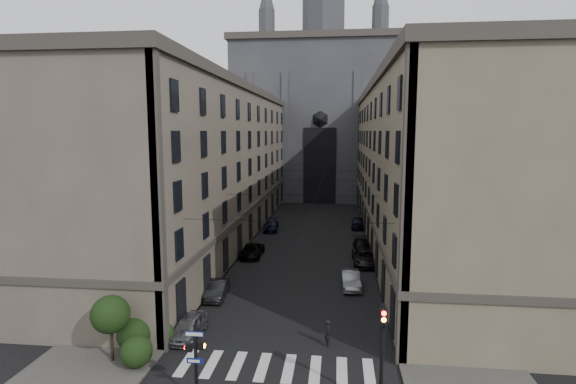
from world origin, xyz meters
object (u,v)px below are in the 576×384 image
(pedestrian_signal_left, at_px, (196,356))
(car_right_far, at_px, (358,223))
(car_left_midfar, at_px, (252,251))
(car_left_near, at_px, (189,327))
(car_left_far, at_px, (271,226))
(traffic_light_right, at_px, (382,343))
(car_right_midfar, at_px, (362,245))
(car_right_near, at_px, (351,280))
(car_left_midnear, at_px, (217,289))
(car_right_midnear, at_px, (365,257))
(gothic_tower, at_px, (322,109))
(pedestrian, at_px, (328,333))

(pedestrian_signal_left, xyz_separation_m, car_right_far, (9.71, 41.35, -1.58))
(car_left_midfar, bearing_deg, car_left_near, -91.16)
(car_left_near, xyz_separation_m, car_left_far, (0.66, 31.96, -0.02))
(pedestrian_signal_left, bearing_deg, car_left_near, 111.79)
(traffic_light_right, relative_size, car_right_midfar, 1.15)
(pedestrian_signal_left, distance_m, car_left_near, 7.42)
(car_right_near, bearing_deg, car_left_near, -139.00)
(pedestrian_signal_left, relative_size, car_left_midnear, 0.97)
(traffic_light_right, relative_size, car_left_near, 1.27)
(car_right_midnear, bearing_deg, car_left_midfar, 171.00)
(gothic_tower, xyz_separation_m, pedestrian_signal_left, (-3.51, -73.46, -15.48))
(car_right_far, xyz_separation_m, pedestrian, (-3.30, -34.85, 0.10))
(car_left_far, bearing_deg, car_left_midnear, -95.31)
(car_right_near, xyz_separation_m, car_right_midfar, (1.63, 12.04, -0.05))
(car_right_midfar, bearing_deg, car_right_near, -101.53)
(car_left_midnear, xyz_separation_m, car_left_midfar, (0.49, 12.05, -0.03))
(car_right_near, distance_m, pedestrian, 10.96)
(car_right_near, relative_size, car_right_midnear, 0.83)
(pedestrian_signal_left, bearing_deg, car_right_far, 76.78)
(traffic_light_right, bearing_deg, pedestrian_signal_left, -177.36)
(car_right_near, height_order, pedestrian, pedestrian)
(traffic_light_right, relative_size, car_left_midnear, 1.26)
(car_left_midfar, distance_m, car_left_far, 12.88)
(traffic_light_right, relative_size, car_right_near, 1.21)
(car_left_midfar, bearing_deg, car_left_far, 89.53)
(pedestrian_signal_left, height_order, car_left_midnear, pedestrian_signal_left)
(car_left_near, distance_m, car_left_midfar, 19.08)
(car_left_midfar, relative_size, pedestrian, 2.78)
(car_left_near, xyz_separation_m, car_left_midnear, (0.00, 7.03, -0.02))
(gothic_tower, height_order, car_left_far, gothic_tower)
(car_left_far, bearing_deg, pedestrian_signal_left, -90.79)
(car_left_near, bearing_deg, car_left_midnear, 91.82)
(gothic_tower, distance_m, car_left_near, 69.17)
(traffic_light_right, bearing_deg, pedestrian, 113.98)
(gothic_tower, xyz_separation_m, car_right_far, (6.20, -32.10, -17.05))
(gothic_tower, bearing_deg, pedestrian, -87.52)
(car_left_midfar, bearing_deg, traffic_light_right, -65.68)
(car_left_near, relative_size, car_left_far, 0.88)
(pedestrian_signal_left, relative_size, car_left_far, 0.86)
(traffic_light_right, relative_size, car_left_midfar, 1.11)
(car_left_midnear, height_order, car_right_far, car_right_far)
(car_left_midnear, bearing_deg, car_left_far, 84.40)
(pedestrian, bearing_deg, gothic_tower, -10.39)
(pedestrian_signal_left, distance_m, car_right_midnear, 26.24)
(car_left_near, bearing_deg, pedestrian_signal_left, -66.40)
(car_right_near, xyz_separation_m, pedestrian, (-1.68, -10.83, 0.14))
(car_left_midnear, bearing_deg, pedestrian, -42.63)
(car_left_midfar, height_order, car_left_far, car_left_far)
(pedestrian_signal_left, relative_size, car_right_midnear, 0.77)
(traffic_light_right, height_order, car_left_midnear, traffic_light_right)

